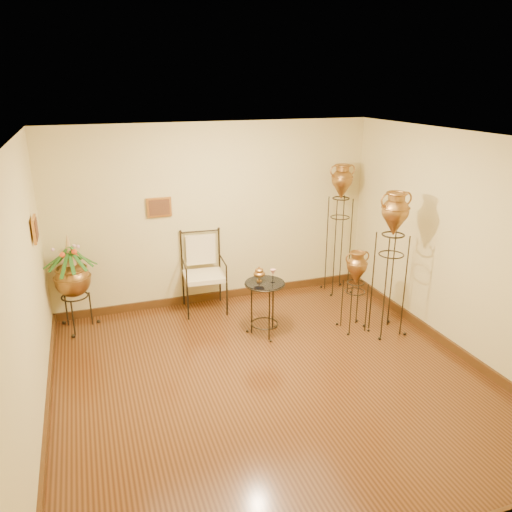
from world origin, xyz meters
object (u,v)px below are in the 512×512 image
object	(u,v)px
planter_urn	(72,276)
side_table	(265,307)
armchair	(204,273)
amphora_mid	(390,263)
amphora_tall	(339,228)

from	to	relation	value
planter_urn	side_table	xyz separation A→B (m)	(2.46, -1.04, -0.40)
armchair	side_table	xyz separation A→B (m)	(0.59, -1.04, -0.20)
amphora_mid	armchair	xyz separation A→B (m)	(-2.23, 1.52, -0.42)
amphora_mid	side_table	xyz separation A→B (m)	(-1.63, 0.48, -0.62)
armchair	side_table	world-z (taller)	armchair
armchair	planter_urn	bearing A→B (deg)	-175.56
amphora_tall	amphora_mid	xyz separation A→B (m)	(-0.04, -1.52, -0.07)
armchair	side_table	bearing A→B (deg)	-55.90
side_table	amphora_mid	bearing A→B (deg)	-16.27
amphora_tall	planter_urn	world-z (taller)	amphora_tall
amphora_tall	planter_urn	distance (m)	4.14
amphora_mid	armchair	bearing A→B (deg)	145.69
amphora_mid	planter_urn	size ratio (longest dim) A/B	1.41
amphora_tall	armchair	bearing A→B (deg)	180.00
armchair	side_table	size ratio (longest dim) A/B	1.22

